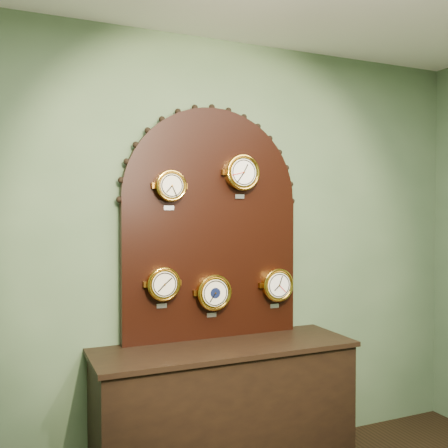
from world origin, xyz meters
name	(u,v)px	position (x,y,z in m)	size (l,w,h in m)	color
wall_back	(209,250)	(0.00, 2.50, 1.40)	(4.00, 4.00, 0.00)	#506A48
shop_counter	(225,414)	(0.00, 2.23, 0.40)	(1.60, 0.50, 0.80)	black
display_board	(212,216)	(0.00, 2.45, 1.63)	(1.26, 0.06, 1.53)	black
roman_clock	(170,186)	(-0.30, 2.38, 1.82)	(0.20, 0.08, 0.25)	gold
arabic_clock	(242,173)	(0.18, 2.38, 1.91)	(0.24, 0.08, 0.29)	gold
hygrometer	(163,284)	(-0.35, 2.38, 1.21)	(0.21, 0.08, 0.26)	gold
barometer	(213,292)	(-0.02, 2.38, 1.14)	(0.23, 0.08, 0.28)	gold
tide_clock	(277,285)	(0.45, 2.38, 1.16)	(0.23, 0.08, 0.28)	gold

